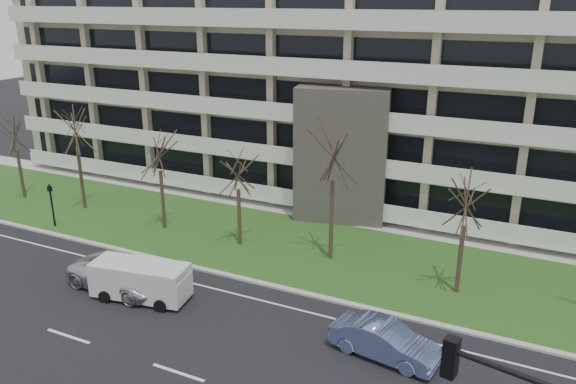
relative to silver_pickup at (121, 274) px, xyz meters
The scene contains 16 objects.
ground 8.20m from the silver_pickup, 33.41° to the right, with size 160.00×160.00×0.00m, color black.
grass_verge 10.92m from the silver_pickup, 51.29° to the left, with size 90.00×10.00×0.06m, color #2D511B.
curb 7.70m from the silver_pickup, 27.21° to the left, with size 90.00×0.35×0.12m, color #B2B2AD.
sidewalk 15.59m from the silver_pickup, 64.05° to the left, with size 90.00×2.00×0.08m, color #B2B2AD.
lane_edge_line 7.15m from the silver_pickup, 16.39° to the left, with size 90.00×0.12×0.01m, color white.
apartment_building 22.94m from the silver_pickup, 71.90° to the left, with size 60.50×15.10×18.75m.
silver_pickup is the anchor object (origin of this frame).
blue_sedan 14.00m from the silver_pickup, ahead, with size 1.61×4.62×1.52m, color #7182C4.
white_van 1.72m from the silver_pickup, 11.94° to the right, with size 5.12×2.60×1.90m.
pedestrian_signal 10.72m from the silver_pickup, 154.88° to the left, with size 0.32×0.27×2.97m.
tree_0 18.50m from the silver_pickup, 154.58° to the left, with size 3.38×3.38×6.75m.
tree_1 14.22m from the silver_pickup, 142.57° to the left, with size 4.06×4.06×8.13m.
tree_2 9.29m from the silver_pickup, 111.55° to the left, with size 3.54×3.54×7.08m.
tree_3 8.91m from the silver_pickup, 69.12° to the left, with size 3.19×3.19×6.39m.
tree_4 13.05m from the silver_pickup, 42.91° to the left, with size 4.28×4.28×8.56m.
tree_5 17.88m from the silver_pickup, 24.02° to the left, with size 3.31×3.31×6.63m.
Camera 1 is at (12.22, -15.26, 14.40)m, focal length 35.00 mm.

